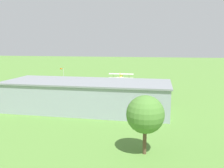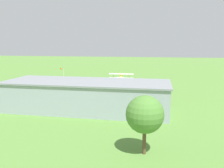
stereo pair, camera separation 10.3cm
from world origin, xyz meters
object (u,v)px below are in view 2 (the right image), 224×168
(hangar, at_px, (87,96))
(windsock, at_px, (62,70))
(person_near_hangar_door, at_px, (165,95))
(tree_by_windsock, at_px, (145,115))
(person_crossing_taxiway, at_px, (54,92))
(biplane, at_px, (121,77))
(car_silver, at_px, (6,93))
(person_at_fence_line, at_px, (159,98))
(car_blue, at_px, (27,94))

(hangar, height_order, windsock, hangar)
(hangar, bearing_deg, person_near_hangar_door, -138.87)
(hangar, distance_m, windsock, 41.67)
(person_near_hangar_door, xyz_separation_m, tree_by_windsock, (3.66, 36.42, 4.85))
(hangar, xyz_separation_m, person_crossing_taxiway, (14.78, -14.37, -2.68))
(biplane, height_order, person_near_hangar_door, biplane)
(person_near_hangar_door, bearing_deg, person_crossing_taxiway, 2.74)
(tree_by_windsock, bearing_deg, biplane, -77.67)
(person_near_hangar_door, height_order, tree_by_windsock, tree_by_windsock)
(car_silver, distance_m, person_crossing_taxiway, 14.27)
(person_near_hangar_door, bearing_deg, biplane, -51.05)
(windsock, bearing_deg, person_near_hangar_door, 153.20)
(person_at_fence_line, relative_size, windsock, 0.28)
(car_blue, bearing_deg, person_near_hangar_door, -172.11)
(car_blue, bearing_deg, windsock, -91.01)
(hangar, distance_m, person_crossing_taxiway, 20.78)
(car_silver, xyz_separation_m, person_near_hangar_door, (-46.68, -5.80, 0.01))
(hangar, xyz_separation_m, biplane, (-2.34, -35.65, -0.34))
(car_blue, relative_size, car_silver, 1.02)
(car_silver, relative_size, person_near_hangar_door, 2.66)
(tree_by_windsock, bearing_deg, hangar, -54.48)
(car_silver, xyz_separation_m, tree_by_windsock, (-43.02, 30.62, 4.86))
(hangar, height_order, biplane, hangar)
(car_blue, xyz_separation_m, person_crossing_taxiway, (-6.81, -3.94, -0.05))
(biplane, xyz_separation_m, person_at_fence_line, (-14.29, 23.46, -2.24))
(person_crossing_taxiway, bearing_deg, hangar, 135.80)
(car_silver, distance_m, person_near_hangar_door, 47.04)
(biplane, xyz_separation_m, person_crossing_taxiway, (17.12, 21.28, -2.34))
(tree_by_windsock, bearing_deg, car_blue, -40.49)
(car_blue, relative_size, person_near_hangar_door, 2.72)
(car_blue, height_order, person_near_hangar_door, person_near_hangar_door)
(person_at_fence_line, bearing_deg, car_silver, 2.59)
(person_crossing_taxiway, bearing_deg, windsock, -73.52)
(car_blue, xyz_separation_m, car_silver, (6.83, 0.27, 0.04))
(person_crossing_taxiway, xyz_separation_m, windsock, (6.36, -21.49, 4.62))
(biplane, relative_size, person_at_fence_line, 5.47)
(windsock, bearing_deg, biplane, 179.49)
(car_silver, distance_m, windsock, 27.09)
(windsock, bearing_deg, car_blue, 88.99)
(biplane, distance_m, car_blue, 34.84)
(tree_by_windsock, bearing_deg, person_crossing_taxiway, -49.85)
(hangar, height_order, person_at_fence_line, hangar)
(car_silver, height_order, person_near_hangar_door, person_near_hangar_door)
(hangar, relative_size, car_blue, 8.12)
(biplane, height_order, person_at_fence_line, biplane)
(car_blue, height_order, windsock, windsock)
(biplane, bearing_deg, person_at_fence_line, 121.35)
(car_blue, height_order, person_crossing_taxiway, same)
(biplane, bearing_deg, hangar, 86.24)
(hangar, distance_m, car_blue, 24.11)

